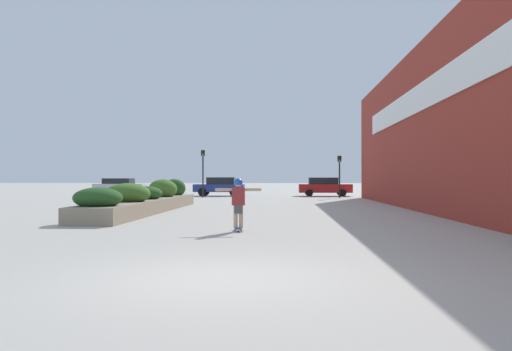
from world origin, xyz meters
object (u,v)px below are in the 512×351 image
object	(u,v)px
skateboard	(238,229)
traffic_light_left	(203,165)
car_center_right	(120,186)
traffic_light_right	(339,169)
skateboarder	(238,198)
car_center_left	(440,186)
car_leftmost	(325,187)
car_rightmost	(220,186)

from	to	relation	value
skateboard	traffic_light_left	distance (m)	24.88
car_center_right	traffic_light_right	distance (m)	19.19
skateboarder	car_center_left	bearing A→B (deg)	55.10
car_leftmost	car_rightmost	xyz separation A→B (m)	(-8.79, 0.06, 0.02)
car_center_right	car_rightmost	distance (m)	8.94
traffic_light_left	car_rightmost	bearing A→B (deg)	77.15
car_center_left	traffic_light_right	bearing A→B (deg)	-51.85
skateboard	car_center_right	xyz separation A→B (m)	(-13.02, 28.87, 0.73)
car_center_left	car_center_right	size ratio (longest dim) A/B	1.04
skateboarder	car_leftmost	size ratio (longest dim) A/B	0.32
skateboard	car_center_left	size ratio (longest dim) A/B	0.15
skateboarder	car_leftmost	distance (m)	28.26
skateboarder	traffic_light_right	bearing A→B (deg)	68.03
skateboarder	car_center_right	xyz separation A→B (m)	(-13.02, 28.87, -0.14)
skateboard	car_center_left	bearing A→B (deg)	55.10
skateboarder	traffic_light_left	world-z (taller)	traffic_light_left
traffic_light_left	skateboarder	bearing A→B (deg)	-78.42
car_rightmost	skateboarder	bearing A→B (deg)	-171.59
car_center_left	car_center_right	xyz separation A→B (m)	(-28.30, -2.76, 0.01)
skateboarder	car_rightmost	xyz separation A→B (m)	(-4.13, 27.94, -0.11)
car_center_right	traffic_light_right	world-z (taller)	traffic_light_right
car_center_left	car_rightmost	size ratio (longest dim) A/B	1.07
car_center_left	skateboard	bearing A→B (deg)	-25.79
car_center_right	traffic_light_right	size ratio (longest dim) A/B	1.36
traffic_light_right	car_center_right	bearing A→B (deg)	164.98
car_center_left	traffic_light_right	world-z (taller)	traffic_light_right
car_leftmost	car_center_left	xyz separation A→B (m)	(10.62, 3.76, -0.01)
car_leftmost	traffic_light_left	xyz separation A→B (m)	(-9.63, -3.61, 1.68)
skateboard	car_rightmost	size ratio (longest dim) A/B	0.16
skateboarder	car_center_left	distance (m)	35.13
skateboard	skateboarder	xyz separation A→B (m)	(-0.00, 0.00, 0.87)
skateboarder	traffic_light_right	xyz separation A→B (m)	(5.46, 23.91, 1.26)
skateboard	traffic_light_left	bearing A→B (deg)	92.47
skateboarder	car_leftmost	xyz separation A→B (m)	(4.66, 27.87, -0.13)
car_leftmost	traffic_light_left	bearing A→B (deg)	-69.44
car_rightmost	traffic_light_left	world-z (taller)	traffic_light_left
car_leftmost	car_rightmost	bearing A→B (deg)	-90.42
skateboarder	traffic_light_left	distance (m)	24.81
car_leftmost	car_rightmost	size ratio (longest dim) A/B	1.03
car_leftmost	car_center_right	world-z (taller)	car_leftmost
skateboard	car_center_left	world-z (taller)	car_center_left
car_leftmost	car_rightmost	world-z (taller)	car_rightmost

